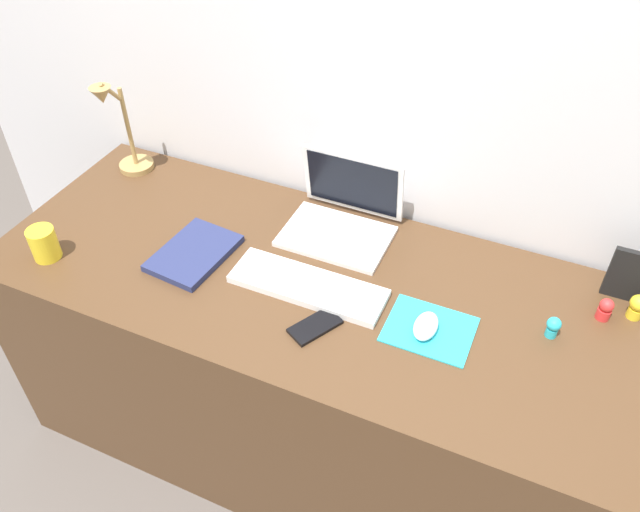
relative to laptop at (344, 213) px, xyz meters
The scene contains 15 objects.
ground_plane 0.83m from the laptop, 77.53° to the right, with size 6.00×6.00×0.00m, color #59514C.
back_wall 0.16m from the laptop, 71.45° to the left, with size 3.05×0.05×1.54m, color silver.
desk 0.49m from the laptop, 77.53° to the right, with size 1.85×0.70×0.74m, color #4C331E.
laptop is the anchor object (origin of this frame).
keyboard 0.28m from the laptop, 87.15° to the right, with size 0.41×0.13×0.02m, color white.
mousepad 0.45m from the laptop, 39.21° to the right, with size 0.21×0.17×0.00m, color #28B7CC.
mouse 0.45m from the laptop, 40.97° to the right, with size 0.06×0.10×0.03m, color white.
cell_phone 0.40m from the laptop, 77.45° to the right, with size 0.06×0.13×0.01m, color black.
desk_lamp 0.74m from the laptop, behind, with size 0.11×0.16×0.33m.
notebook_pad 0.43m from the laptop, 139.22° to the right, with size 0.17×0.24×0.02m, color navy.
picture_frame 0.77m from the laptop, ahead, with size 0.12×0.02×0.15m, color black.
coffee_mug 0.82m from the laptop, 147.12° to the right, with size 0.07×0.07×0.09m, color yellow.
toy_figurine_red 0.73m from the laptop, ahead, with size 0.03×0.03×0.06m.
toy_figurine_cyan 0.64m from the laptop, 16.19° to the right, with size 0.03×0.03×0.06m.
toy_figurine_yellow 0.79m from the laptop, ahead, with size 0.04×0.04×0.07m.
Camera 1 is at (0.47, -1.10, 1.90)m, focal length 35.57 mm.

